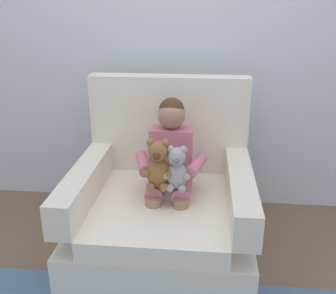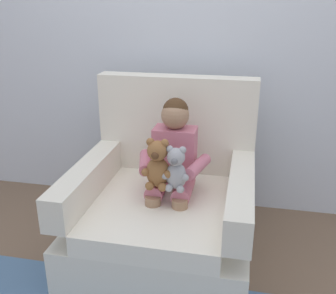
{
  "view_description": "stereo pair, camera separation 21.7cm",
  "coord_description": "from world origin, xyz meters",
  "px_view_note": "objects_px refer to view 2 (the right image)",
  "views": [
    {
      "loc": [
        0.24,
        -2.07,
        1.54
      ],
      "look_at": [
        0.04,
        -0.05,
        0.77
      ],
      "focal_mm": 41.34,
      "sensor_mm": 36.0,
      "label": 1
    },
    {
      "loc": [
        0.46,
        -2.04,
        1.54
      ],
      "look_at": [
        0.04,
        -0.05,
        0.77
      ],
      "focal_mm": 41.34,
      "sensor_mm": 36.0,
      "label": 2
    }
  ],
  "objects_px": {
    "armchair": "(165,206)",
    "seated_child": "(173,160)",
    "plush_grey": "(176,170)",
    "plush_brown": "(158,165)"
  },
  "relations": [
    {
      "from": "plush_grey",
      "to": "plush_brown",
      "type": "distance_m",
      "value": 0.11
    },
    {
      "from": "armchair",
      "to": "plush_grey",
      "type": "height_order",
      "value": "armchair"
    },
    {
      "from": "armchair",
      "to": "seated_child",
      "type": "xyz_separation_m",
      "value": [
        0.04,
        0.03,
        0.31
      ]
    },
    {
      "from": "plush_grey",
      "to": "plush_brown",
      "type": "xyz_separation_m",
      "value": [
        -0.11,
        0.0,
        0.02
      ]
    },
    {
      "from": "armchair",
      "to": "seated_child",
      "type": "distance_m",
      "value": 0.31
    },
    {
      "from": "armchair",
      "to": "plush_grey",
      "type": "distance_m",
      "value": 0.37
    },
    {
      "from": "armchair",
      "to": "plush_brown",
      "type": "height_order",
      "value": "armchair"
    },
    {
      "from": "seated_child",
      "to": "plush_brown",
      "type": "height_order",
      "value": "seated_child"
    },
    {
      "from": "armchair",
      "to": "plush_grey",
      "type": "relative_size",
      "value": 4.07
    },
    {
      "from": "armchair",
      "to": "plush_grey",
      "type": "bearing_deg",
      "value": -57.47
    }
  ]
}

